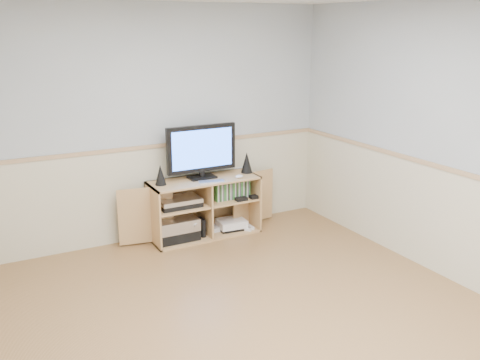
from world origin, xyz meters
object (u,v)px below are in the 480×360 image
game_consoles (230,225)px  monitor (202,150)px  media_cabinet (202,205)px  keyboard (211,182)px

game_consoles → monitor: bearing=169.0°
monitor → game_consoles: 0.95m
game_consoles → media_cabinet: bearing=167.9°
monitor → keyboard: (0.02, -0.19, -0.31)m
media_cabinet → monitor: bearing=-90.0°
media_cabinet → keyboard: size_ratio=6.95×
media_cabinet → game_consoles: media_cabinet is taller
monitor → keyboard: monitor is taller
keyboard → game_consoles: 0.66m
keyboard → game_consoles: (0.29, 0.13, -0.59)m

